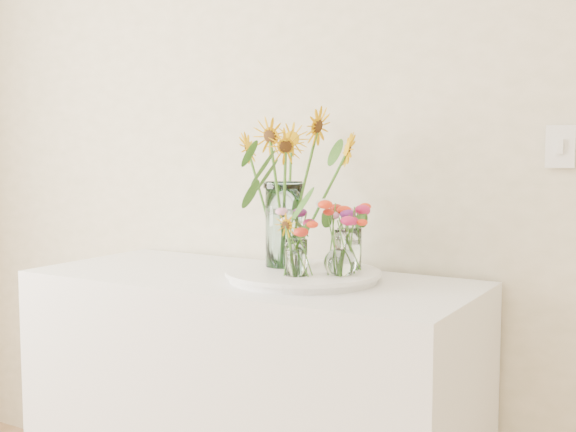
# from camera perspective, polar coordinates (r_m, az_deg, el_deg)

# --- Properties ---
(counter) EXTENTS (1.40, 0.60, 0.90)m
(counter) POSITION_cam_1_polar(r_m,az_deg,el_deg) (2.37, -3.02, -15.58)
(counter) COLOR white
(counter) RESTS_ON ground_plane
(tray) EXTENTS (0.44, 0.44, 0.02)m
(tray) POSITION_cam_1_polar(r_m,az_deg,el_deg) (2.17, 1.19, -4.79)
(tray) COLOR white
(tray) RESTS_ON counter
(mason_jar) EXTENTS (0.15, 0.15, 0.27)m
(mason_jar) POSITION_cam_1_polar(r_m,az_deg,el_deg) (2.23, -0.31, -0.70)
(mason_jar) COLOR silver
(mason_jar) RESTS_ON tray
(sunflower_bouquet) EXTENTS (0.76, 0.76, 0.50)m
(sunflower_bouquet) POSITION_cam_1_polar(r_m,az_deg,el_deg) (2.22, -0.31, 2.22)
(sunflower_bouquet) COLOR #DFA104
(sunflower_bouquet) RESTS_ON tray
(small_vase_a) EXTENTS (0.08, 0.08, 0.11)m
(small_vase_a) POSITION_cam_1_polar(r_m,az_deg,el_deg) (2.07, 0.65, -3.37)
(small_vase_a) COLOR white
(small_vase_a) RESTS_ON tray
(wildflower_posy_a) EXTENTS (0.19, 0.19, 0.20)m
(wildflower_posy_a) POSITION_cam_1_polar(r_m,az_deg,el_deg) (2.06, 0.65, -2.14)
(wildflower_posy_a) COLOR #FA3615
(wildflower_posy_a) RESTS_ON tray
(small_vase_b) EXTENTS (0.10, 0.10, 0.14)m
(small_vase_b) POSITION_cam_1_polar(r_m,az_deg,el_deg) (2.09, 4.14, -2.95)
(small_vase_b) COLOR white
(small_vase_b) RESTS_ON tray
(wildflower_posy_b) EXTENTS (0.19, 0.19, 0.23)m
(wildflower_posy_b) POSITION_cam_1_polar(r_m,az_deg,el_deg) (2.08, 4.15, -1.73)
(wildflower_posy_b) COLOR #FA3615
(wildflower_posy_b) RESTS_ON tray
(small_vase_c) EXTENTS (0.09, 0.09, 0.13)m
(small_vase_c) POSITION_cam_1_polar(r_m,az_deg,el_deg) (2.20, 4.87, -2.63)
(small_vase_c) COLOR white
(small_vase_c) RESTS_ON tray
(wildflower_posy_c) EXTENTS (0.20, 0.20, 0.22)m
(wildflower_posy_c) POSITION_cam_1_polar(r_m,az_deg,el_deg) (2.20, 4.88, -1.46)
(wildflower_posy_c) COLOR #FA3615
(wildflower_posy_c) RESTS_ON tray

